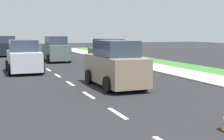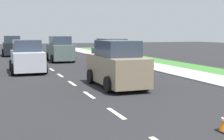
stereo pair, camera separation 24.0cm
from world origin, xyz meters
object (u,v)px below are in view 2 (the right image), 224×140
car_parked_far (111,54)px  car_oncoming_third (12,46)px  car_outgoing_ahead (117,65)px  car_oncoming_second (27,57)px  car_outgoing_far (60,50)px

car_parked_far → car_oncoming_third: bearing=113.1°
car_outgoing_ahead → car_oncoming_second: 7.56m
car_outgoing_far → car_oncoming_second: (-3.27, -6.62, -0.07)m
car_parked_far → car_outgoing_ahead: size_ratio=0.96×
car_outgoing_ahead → car_outgoing_far: size_ratio=0.99×
car_parked_far → car_outgoing_ahead: (-2.45, -7.48, 0.04)m
car_oncoming_second → car_outgoing_ahead: bearing=-64.0°
car_outgoing_ahead → car_outgoing_far: car_outgoing_far is taller
car_outgoing_ahead → car_oncoming_second: car_outgoing_ahead is taller
car_outgoing_far → car_parked_far: bearing=-67.2°
car_outgoing_ahead → car_oncoming_third: (-3.57, 21.59, 0.01)m
car_oncoming_second → car_oncoming_third: bearing=91.0°
car_parked_far → car_outgoing_far: car_outgoing_far is taller
car_parked_far → car_oncoming_third: 15.34m
car_oncoming_third → car_outgoing_far: car_outgoing_far is taller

